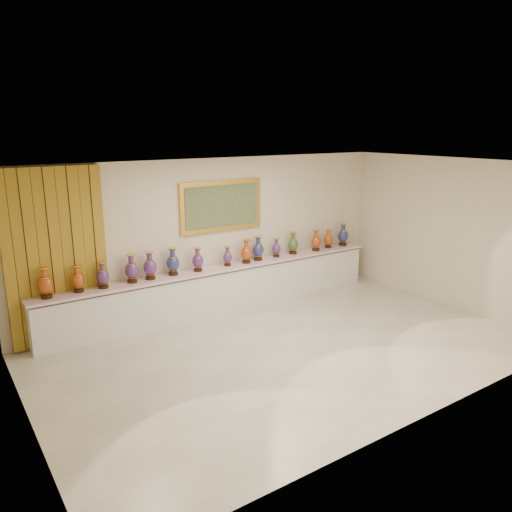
{
  "coord_description": "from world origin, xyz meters",
  "views": [
    {
      "loc": [
        -4.75,
        -5.95,
        3.58
      ],
      "look_at": [
        0.43,
        1.7,
        1.17
      ],
      "focal_mm": 35.0,
      "sensor_mm": 36.0,
      "label": 1
    }
  ],
  "objects_px": {
    "counter": "(222,289)",
    "vase_0": "(45,284)",
    "vase_1": "(78,280)",
    "vase_2": "(103,277)"
  },
  "relations": [
    {
      "from": "counter",
      "to": "vase_0",
      "type": "bearing_deg",
      "value": -179.47
    },
    {
      "from": "counter",
      "to": "vase_0",
      "type": "height_order",
      "value": "vase_0"
    },
    {
      "from": "counter",
      "to": "vase_1",
      "type": "distance_m",
      "value": 2.84
    },
    {
      "from": "vase_0",
      "to": "vase_1",
      "type": "bearing_deg",
      "value": 2.51
    },
    {
      "from": "vase_1",
      "to": "counter",
      "type": "bearing_deg",
      "value": 0.16
    },
    {
      "from": "counter",
      "to": "vase_2",
      "type": "distance_m",
      "value": 2.45
    },
    {
      "from": "vase_0",
      "to": "vase_2",
      "type": "bearing_deg",
      "value": -0.25
    },
    {
      "from": "counter",
      "to": "vase_1",
      "type": "bearing_deg",
      "value": -179.84
    },
    {
      "from": "vase_1",
      "to": "vase_2",
      "type": "height_order",
      "value": "vase_1"
    },
    {
      "from": "vase_1",
      "to": "vase_0",
      "type": "bearing_deg",
      "value": -177.49
    }
  ]
}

